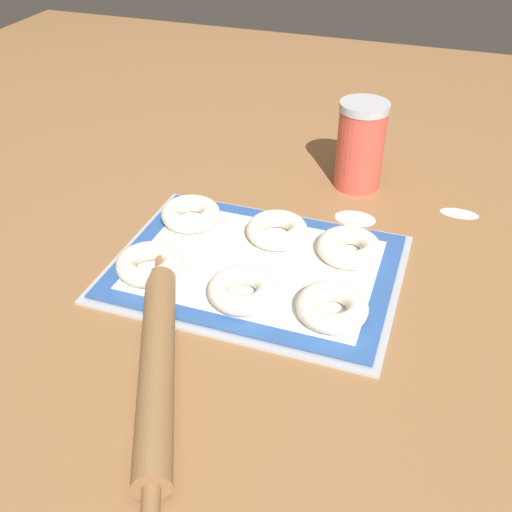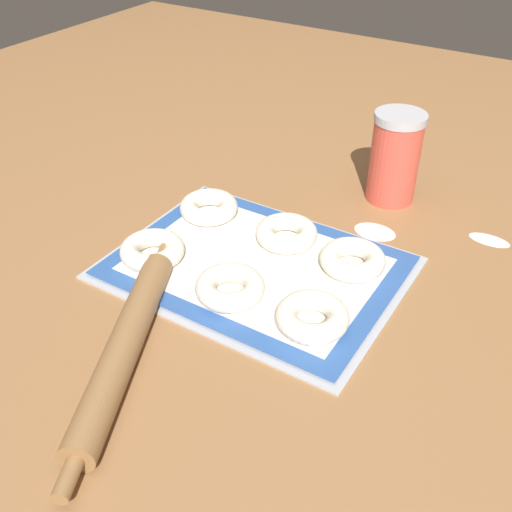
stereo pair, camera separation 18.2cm
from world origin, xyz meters
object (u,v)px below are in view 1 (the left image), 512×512
(bagel_front_center, at_px, (243,290))
(bagel_back_right, at_px, (349,247))
(bagel_front_right, at_px, (332,307))
(rolling_pin, at_px, (157,364))
(flour_canister, at_px, (360,145))
(baking_tray, at_px, (256,267))
(bagel_back_center, at_px, (278,230))
(bagel_back_left, at_px, (191,214))
(bagel_front_left, at_px, (149,264))

(bagel_front_center, height_order, bagel_back_right, same)
(bagel_front_right, relative_size, rolling_pin, 0.25)
(flour_canister, relative_size, rolling_pin, 0.41)
(rolling_pin, bearing_deg, baking_tray, 80.34)
(baking_tray, height_order, flour_canister, flour_canister)
(baking_tray, xyz_separation_m, rolling_pin, (-0.05, -0.28, 0.02))
(bagel_back_center, relative_size, rolling_pin, 0.25)
(bagel_back_left, xyz_separation_m, bagel_back_center, (0.17, 0.00, 0.00))
(bagel_front_left, distance_m, bagel_back_center, 0.24)
(bagel_back_center, xyz_separation_m, rolling_pin, (-0.06, -0.36, -0.00))
(bagel_back_left, height_order, flour_canister, flour_canister)
(bagel_back_right, distance_m, flour_canister, 0.28)
(bagel_back_left, relative_size, flour_canister, 0.61)
(bagel_back_left, height_order, bagel_back_right, same)
(bagel_front_right, relative_size, flour_canister, 0.61)
(bagel_front_center, xyz_separation_m, bagel_front_right, (0.14, 0.01, 0.00))
(bagel_back_center, distance_m, rolling_pin, 0.37)
(baking_tray, xyz_separation_m, bagel_front_left, (-0.16, -0.08, 0.02))
(bagel_front_left, height_order, bagel_back_left, same)
(rolling_pin, bearing_deg, bagel_back_center, 80.98)
(bagel_front_right, bearing_deg, baking_tray, 150.41)
(bagel_front_center, xyz_separation_m, flour_canister, (0.09, 0.44, 0.06))
(bagel_back_center, bearing_deg, baking_tray, -96.97)
(bagel_front_center, relative_size, bagel_front_right, 1.00)
(rolling_pin, bearing_deg, bagel_front_center, 72.54)
(bagel_back_center, xyz_separation_m, bagel_back_right, (0.13, -0.01, 0.00))
(bagel_front_center, height_order, bagel_front_right, same)
(bagel_back_left, distance_m, flour_canister, 0.38)
(bagel_front_left, distance_m, rolling_pin, 0.23)
(bagel_front_center, relative_size, bagel_back_center, 1.00)
(bagel_front_right, distance_m, rolling_pin, 0.28)
(bagel_front_left, distance_m, bagel_back_left, 0.17)
(baking_tray, bearing_deg, bagel_back_left, 151.40)
(baking_tray, relative_size, bagel_front_right, 4.37)
(bagel_back_right, distance_m, rolling_pin, 0.40)
(baking_tray, height_order, rolling_pin, rolling_pin)
(bagel_front_right, bearing_deg, bagel_back_center, 129.04)
(rolling_pin, bearing_deg, bagel_back_right, 61.75)
(rolling_pin, bearing_deg, bagel_front_left, 119.95)
(bagel_front_left, height_order, bagel_back_center, same)
(bagel_back_right, bearing_deg, bagel_front_center, -127.86)
(flour_canister, distance_m, rolling_pin, 0.65)
(flour_canister, bearing_deg, bagel_front_left, -121.59)
(baking_tray, relative_size, bagel_back_center, 4.37)
(bagel_back_right, bearing_deg, bagel_back_center, 175.40)
(bagel_front_left, relative_size, bagel_back_right, 1.00)
(bagel_back_center, xyz_separation_m, flour_canister, (0.09, 0.26, 0.06))
(bagel_front_left, height_order, bagel_back_right, same)
(bagel_front_right, distance_m, bagel_back_left, 0.36)
(flour_canister, height_order, rolling_pin, flour_canister)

